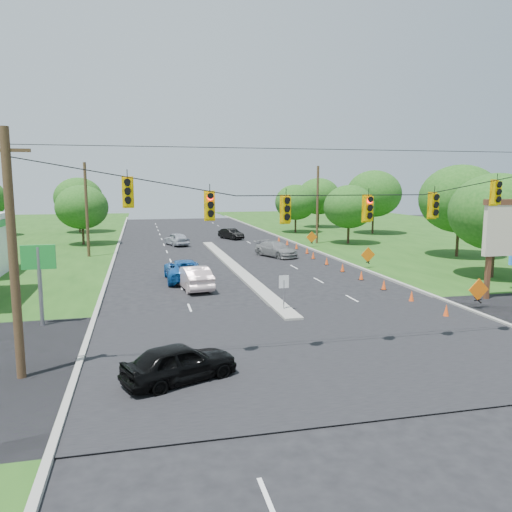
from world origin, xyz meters
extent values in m
plane|color=black|center=(0.00, 0.00, 0.00)|extent=(160.00, 160.00, 0.00)
cube|color=black|center=(0.00, 0.00, 0.00)|extent=(160.00, 14.00, 0.02)
cube|color=gray|center=(-10.10, 30.00, 0.00)|extent=(0.25, 110.00, 0.16)
cube|color=gray|center=(10.10, 30.00, 0.00)|extent=(0.25, 110.00, 0.16)
cube|color=gray|center=(0.00, 21.00, 0.00)|extent=(1.00, 34.00, 0.18)
cylinder|color=gray|center=(0.00, 6.00, 0.90)|extent=(0.06, 0.06, 1.80)
cube|color=white|center=(0.00, 6.00, 1.70)|extent=(0.55, 0.04, 0.70)
cylinder|color=#422D1C|center=(-12.00, -1.00, 4.50)|extent=(0.32, 0.32, 9.00)
cube|color=#422D1C|center=(-12.00, -1.00, 8.20)|extent=(1.60, 0.12, 0.12)
cylinder|color=black|center=(0.00, -1.00, 7.00)|extent=(24.00, 0.04, 0.04)
cube|color=#FFC400|center=(-8.00, -1.00, 6.75)|extent=(0.34, 0.24, 1.00)
cube|color=#FFC400|center=(-5.00, -1.00, 6.22)|extent=(0.34, 0.24, 1.00)
cube|color=#FFC400|center=(-2.00, -1.00, 6.05)|extent=(0.34, 0.24, 1.00)
cube|color=#FFC400|center=(1.50, -1.00, 6.05)|extent=(0.34, 0.24, 1.00)
cube|color=#FFC400|center=(4.50, -1.00, 6.14)|extent=(0.34, 0.24, 1.00)
cube|color=#FFC400|center=(7.50, -1.00, 6.66)|extent=(0.34, 0.24, 1.00)
cylinder|color=#422D1C|center=(-12.50, 30.00, 4.50)|extent=(0.28, 0.28, 9.00)
cylinder|color=#422D1C|center=(12.50, 35.00, 4.50)|extent=(0.28, 0.28, 9.00)
cylinder|color=gray|center=(-12.50, 6.00, 2.00)|extent=(0.20, 0.20, 4.00)
cube|color=green|center=(-12.50, 6.00, 3.50)|extent=(1.60, 0.15, 1.20)
cube|color=#59331E|center=(12.90, 6.00, 2.20)|extent=(0.25, 0.25, 4.40)
cube|color=beige|center=(14.00, 6.00, 4.30)|extent=(3.00, 0.35, 3.20)
cube|color=#59331E|center=(14.00, 6.00, 5.95)|extent=(3.20, 0.40, 0.35)
cone|color=#F85019|center=(8.13, 3.00, 0.35)|extent=(0.32, 0.32, 0.70)
cone|color=#F85019|center=(8.13, 6.50, 0.35)|extent=(0.32, 0.32, 0.70)
cone|color=#F85019|center=(8.13, 10.00, 0.35)|extent=(0.32, 0.32, 0.70)
cone|color=#F85019|center=(8.13, 13.50, 0.35)|extent=(0.32, 0.32, 0.70)
cone|color=#F85019|center=(8.13, 17.00, 0.35)|extent=(0.32, 0.32, 0.70)
cone|color=#F85019|center=(8.13, 20.50, 0.35)|extent=(0.32, 0.32, 0.70)
cone|color=#F85019|center=(8.13, 24.00, 0.35)|extent=(0.32, 0.32, 0.70)
cone|color=#F85019|center=(8.73, 27.50, 0.35)|extent=(0.32, 0.32, 0.70)
cone|color=#F85019|center=(8.73, 31.00, 0.35)|extent=(0.32, 0.32, 0.70)
cone|color=#F85019|center=(8.73, 34.50, 0.35)|extent=(0.32, 0.32, 0.70)
cone|color=#F85019|center=(8.73, 38.00, 0.35)|extent=(0.32, 0.32, 0.70)
cube|color=black|center=(10.80, 4.00, 0.55)|extent=(0.06, 0.58, 0.26)
cube|color=black|center=(10.80, 4.00, 0.55)|extent=(0.06, 0.58, 0.26)
cube|color=orange|center=(10.80, 4.00, 1.15)|extent=(1.27, 0.05, 1.27)
cube|color=black|center=(10.80, 18.00, 0.55)|extent=(0.06, 0.58, 0.26)
cube|color=black|center=(10.80, 18.00, 0.55)|extent=(0.06, 0.58, 0.26)
cube|color=orange|center=(10.80, 18.00, 1.15)|extent=(1.27, 0.05, 1.27)
cube|color=black|center=(10.80, 32.00, 0.55)|extent=(0.06, 0.58, 0.26)
cube|color=black|center=(10.80, 32.00, 0.55)|extent=(0.06, 0.58, 0.26)
cube|color=orange|center=(10.80, 32.00, 1.15)|extent=(1.27, 0.05, 1.27)
cylinder|color=black|center=(-14.00, 40.00, 1.26)|extent=(0.28, 0.28, 2.52)
ellipsoid|color=#194C14|center=(-14.00, 40.00, 4.34)|extent=(5.88, 5.88, 5.04)
cylinder|color=black|center=(-16.00, 55.00, 1.44)|extent=(0.28, 0.28, 2.88)
ellipsoid|color=#194C14|center=(-16.00, 55.00, 4.96)|extent=(6.72, 6.72, 5.76)
cylinder|color=black|center=(18.00, 12.00, 1.44)|extent=(0.28, 0.28, 2.88)
ellipsoid|color=#194C14|center=(18.00, 12.00, 4.96)|extent=(6.72, 6.72, 5.76)
cylinder|color=black|center=(22.00, 22.00, 1.62)|extent=(0.28, 0.28, 3.24)
ellipsoid|color=#194C14|center=(22.00, 22.00, 5.58)|extent=(7.56, 7.56, 6.48)
cylinder|color=black|center=(16.00, 34.00, 1.26)|extent=(0.28, 0.28, 2.52)
ellipsoid|color=#194C14|center=(16.00, 34.00, 4.34)|extent=(5.88, 5.88, 5.04)
cylinder|color=black|center=(24.00, 44.00, 1.62)|extent=(0.28, 0.28, 3.24)
ellipsoid|color=#194C14|center=(24.00, 44.00, 5.58)|extent=(7.56, 7.56, 6.48)
cylinder|color=black|center=(20.00, 55.00, 1.44)|extent=(0.28, 0.28, 2.88)
ellipsoid|color=#194C14|center=(20.00, 55.00, 4.96)|extent=(6.72, 6.72, 5.76)
cylinder|color=black|center=(14.00, 48.00, 1.26)|extent=(0.28, 0.28, 2.52)
ellipsoid|color=#194C14|center=(14.00, 48.00, 4.34)|extent=(5.88, 5.88, 5.04)
imported|color=black|center=(-6.38, -2.57, 0.71)|extent=(4.52, 3.17, 1.43)
imported|color=beige|center=(-4.20, 13.19, 0.79)|extent=(2.31, 4.97, 1.58)
imported|color=#1555A6|center=(-4.61, 16.26, 0.78)|extent=(2.68, 5.67, 1.57)
imported|color=gray|center=(5.12, 26.18, 0.73)|extent=(3.88, 5.44, 1.46)
imported|color=#A4A7B3|center=(-3.61, 37.13, 0.74)|extent=(2.97, 4.66, 1.48)
imported|color=black|center=(3.59, 42.17, 0.68)|extent=(2.90, 4.33, 1.35)
camera|label=1|loc=(-7.60, -19.84, 7.10)|focal=35.00mm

